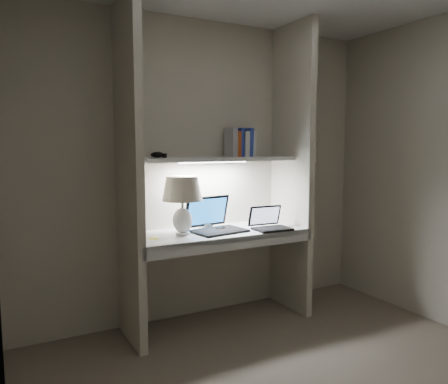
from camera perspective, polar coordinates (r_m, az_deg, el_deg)
back_wall at (r=3.75m, az=-2.67°, el=2.86°), size 3.20×0.01×2.50m
alcove_panel_left at (r=3.23m, az=-12.30°, el=2.18°), size 0.06×0.55×2.50m
alcove_panel_right at (r=3.89m, az=8.87°, el=2.92°), size 0.06×0.55×2.50m
desk at (r=3.57m, az=-0.71°, el=-5.41°), size 1.40×0.55×0.04m
desk_apron at (r=3.35m, az=1.36°, el=-6.70°), size 1.46×0.03×0.10m
shelf at (r=3.58m, az=-1.43°, el=4.31°), size 1.40×0.36×0.03m
strip_light at (r=3.58m, az=-1.43°, el=3.96°), size 0.60×0.04×0.02m
table_lamp at (r=3.38m, az=-5.47°, el=-0.46°), size 0.31×0.31×0.46m
laptop_main at (r=3.56m, az=-1.27°, el=-4.12°), size 0.46×0.41×0.28m
laptop_netbook at (r=3.65m, az=5.97°, el=-4.17°), size 0.31×0.27×0.19m
speaker at (r=3.71m, az=-2.30°, el=-3.62°), size 0.11×0.09×0.13m
mouse at (r=3.57m, az=-0.47°, el=-4.78°), size 0.10×0.07×0.04m
cable_coil at (r=3.65m, az=0.14°, el=-4.72°), size 0.12×0.12×0.01m
sticky_note at (r=3.32m, az=-9.17°, el=-6.01°), size 0.07×0.07×0.00m
book_row at (r=3.77m, az=2.10°, el=6.38°), size 0.23×0.16×0.24m
shelf_box at (r=3.39m, az=-11.57°, el=5.39°), size 0.08×0.06×0.13m
shelf_gadget at (r=3.44m, az=-8.70°, el=4.83°), size 0.12×0.10×0.05m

